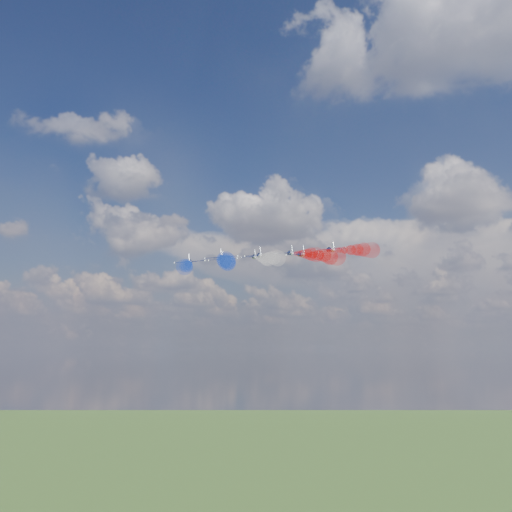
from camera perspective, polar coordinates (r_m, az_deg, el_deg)
The scene contains 16 objects.
jet_lead at distance 188.23m, azimuth -0.16°, elevation -0.09°, with size 8.61×10.77×2.87m, color black, non-canonical shape.
trail_lead at distance 164.86m, azimuth 0.49°, elevation -0.20°, with size 3.59×37.40×3.59m, color silver, non-canonical shape.
jet_inner_left at distance 175.96m, azimuth -3.14°, elevation -0.36°, with size 8.61×10.77×2.87m, color black, non-canonical shape.
trail_inner_left at distance 152.51m, azimuth -2.89°, elevation -0.52°, with size 3.59×37.40×3.59m, color blue, non-canonical shape.
jet_inner_right at distance 177.73m, azimuth 3.26°, elevation 0.26°, with size 8.61×10.77×2.87m, color black, non-canonical shape.
trail_inner_right at distance 154.54m, azimuth 4.47°, elevation 0.20°, with size 3.59×37.40×3.59m, color red, non-canonical shape.
jet_outer_left at distance 165.87m, azimuth -6.24°, elevation -0.60°, with size 8.61×10.77×2.87m, color black, non-canonical shape.
trail_outer_left at distance 142.43m, azimuth -6.49°, elevation -0.81°, with size 3.59×37.40×3.59m, color blue, non-canonical shape.
jet_center_third at distance 165.97m, azimuth 0.33°, elevation 0.02°, with size 8.61×10.77×2.87m, color black, non-canonical shape.
trail_center_third at distance 142.63m, azimuth 1.16°, elevation -0.09°, with size 3.59×37.40×3.59m, color silver, non-canonical shape.
jet_outer_right at distance 168.77m, azimuth 7.03°, elevation 0.59°, with size 8.61×10.77×2.87m, color black, non-canonical shape.
trail_outer_right at distance 145.89m, azimuth 8.91°, elevation 0.57°, with size 3.59×37.40×3.59m, color red, non-canonical shape.
jet_rear_left at distance 152.80m, azimuth -3.31°, elevation -0.19°, with size 8.61×10.77×2.87m, color black, non-canonical shape.
trail_rear_left at distance 129.35m, azimuth -3.04°, elevation -0.34°, with size 3.59×37.40×3.59m, color blue, non-canonical shape.
jet_rear_right at distance 154.61m, azimuth 4.30°, elevation 0.14°, with size 8.61×10.77×2.87m, color black, non-canonical shape.
trail_rear_right at distance 131.50m, azimuth 5.91°, elevation 0.04°, with size 3.59×37.40×3.59m, color red, non-canonical shape.
Camera 1 is at (64.81, -128.82, 99.60)m, focal length 42.48 mm.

